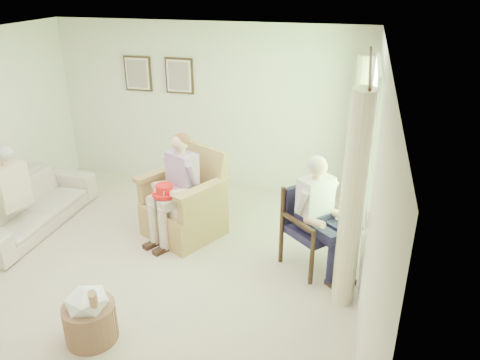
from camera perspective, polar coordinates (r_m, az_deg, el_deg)
The scene contains 17 objects.
floor at distance 5.70m, azimuth -12.30°, elevation -11.39°, with size 5.50×5.50×0.00m, color beige.
back_wall at distance 7.47m, azimuth -3.87°, elevation 8.83°, with size 5.00×0.04×2.60m, color silver.
right_wall at distance 4.53m, azimuth 15.73°, elevation -2.49°, with size 0.04×5.50×2.60m, color silver.
ceiling at distance 4.73m, azimuth -15.15°, elevation 15.29°, with size 5.00×5.50×0.02m, color white.
window at distance 5.54m, azimuth 15.73°, elevation 5.60°, with size 0.13×2.50×1.63m.
curtain_left at distance 4.79m, azimuth 13.52°, elevation -2.75°, with size 0.34×0.34×2.30m, color beige.
curtain_right at distance 6.61m, azimuth 14.17°, elevation 4.72°, with size 0.34×0.34×2.30m, color beige.
framed_print_left at distance 7.76m, azimuth -12.36°, elevation 12.56°, with size 0.45×0.05×0.55m.
framed_print_right at distance 7.47m, azimuth -7.43°, elevation 12.48°, with size 0.45×0.05×0.55m.
wicker_armchair at distance 6.29m, azimuth -6.76°, elevation -3.45°, with size 0.91×0.90×1.16m.
wood_armchair at distance 5.65m, azimuth 9.31°, elevation -5.12°, with size 0.63×0.59×0.97m.
sofa at distance 7.05m, azimuth -24.32°, elevation -2.97°, with size 0.82×2.10×0.61m, color beige.
person_wicker at distance 5.96m, azimuth -7.50°, elevation -0.10°, with size 0.40×0.63×1.41m.
person_dark at distance 5.38m, azimuth 9.32°, elevation -3.43°, with size 0.40×0.62×1.37m.
person_sofa at distance 6.66m, azimuth -26.59°, elevation -0.97°, with size 0.42×0.62×1.27m.
red_hat at distance 5.90m, azimuth -9.16°, elevation -1.34°, with size 0.32×0.32×0.14m.
hatbox at distance 4.82m, azimuth -17.88°, elevation -15.35°, with size 0.59×0.59×0.73m.
Camera 1 is at (2.29, -4.08, 3.26)m, focal length 35.00 mm.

